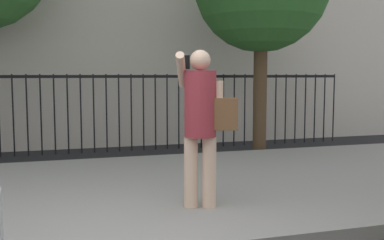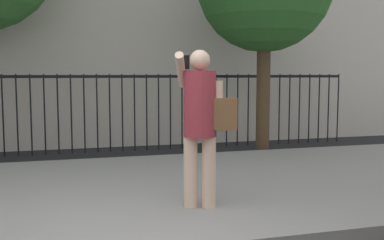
# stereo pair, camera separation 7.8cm
# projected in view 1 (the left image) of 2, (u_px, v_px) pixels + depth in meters

# --- Properties ---
(sidewalk) EXTENTS (28.00, 4.40, 0.15)m
(sidewalk) POSITION_uv_depth(u_px,v_px,m) (90.00, 196.00, 5.77)
(sidewalk) COLOR gray
(sidewalk) RESTS_ON ground
(iron_fence) EXTENTS (12.03, 0.04, 1.60)m
(iron_fence) POSITION_uv_depth(u_px,v_px,m) (74.00, 103.00, 9.20)
(iron_fence) COLOR black
(iron_fence) RESTS_ON ground
(pedestrian_on_phone) EXTENTS (0.72, 0.53, 1.70)m
(pedestrian_on_phone) POSITION_uv_depth(u_px,v_px,m) (203.00, 117.00, 4.92)
(pedestrian_on_phone) COLOR beige
(pedestrian_on_phone) RESTS_ON sidewalk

